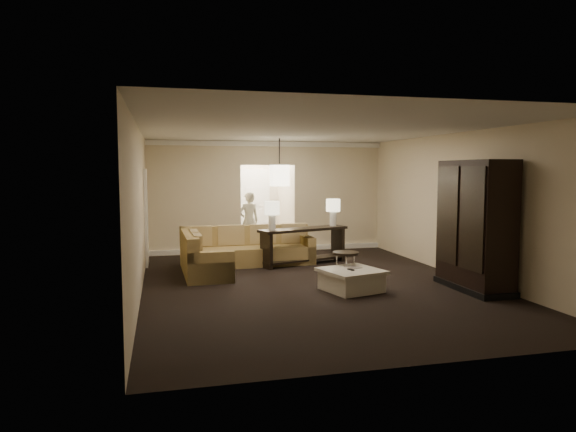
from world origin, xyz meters
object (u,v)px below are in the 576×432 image
object	(u,v)px
sectional_sofa	(235,252)
coffee_table	(351,280)
drink_table	(346,261)
console_table	(304,243)
person	(249,218)
armoire	(475,228)

from	to	relation	value
sectional_sofa	coffee_table	world-z (taller)	sectional_sofa
drink_table	sectional_sofa	bearing A→B (deg)	130.79
coffee_table	console_table	distance (m)	2.64
console_table	drink_table	world-z (taller)	console_table
drink_table	coffee_table	bearing A→B (deg)	-98.86
drink_table	console_table	bearing A→B (deg)	95.21
console_table	person	size ratio (longest dim) A/B	1.27
sectional_sofa	armoire	size ratio (longest dim) A/B	1.29
console_table	coffee_table	bearing A→B (deg)	-105.58
console_table	armoire	xyz separation A→B (m)	(2.20, -3.05, 0.59)
coffee_table	drink_table	size ratio (longest dim) A/B	1.92
coffee_table	console_table	size ratio (longest dim) A/B	0.54
coffee_table	armoire	world-z (taller)	armoire
coffee_table	drink_table	distance (m)	0.55
person	sectional_sofa	bearing A→B (deg)	62.06
sectional_sofa	drink_table	distance (m)	2.66
sectional_sofa	console_table	size ratio (longest dim) A/B	1.36
sectional_sofa	coffee_table	xyz separation A→B (m)	(1.66, -2.50, -0.15)
coffee_table	drink_table	bearing A→B (deg)	81.14
sectional_sofa	armoire	distance (m)	4.82
console_table	armoire	bearing A→B (deg)	-72.34
sectional_sofa	person	size ratio (longest dim) A/B	1.72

